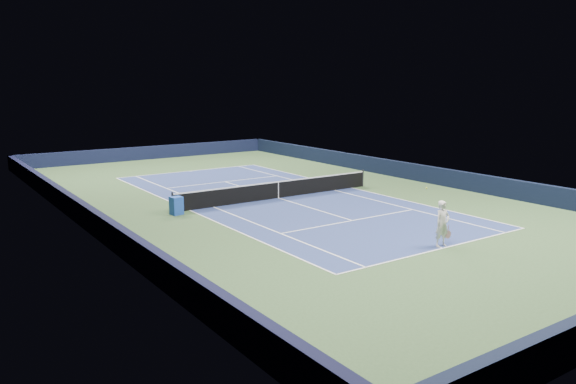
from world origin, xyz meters
TOP-DOWN VIEW (x-y plane):
  - ground at (0.00, 0.00)m, footprint 40.00×40.00m
  - wall_far at (0.00, 19.82)m, footprint 22.00×0.35m
  - wall_right at (10.82, 0.00)m, footprint 0.35×40.00m
  - wall_left at (-10.82, 0.00)m, footprint 0.35×40.00m
  - court_surface at (0.00, 0.00)m, footprint 10.97×23.77m
  - baseline_far at (0.00, 11.88)m, footprint 10.97×0.08m
  - baseline_near at (0.00, -11.88)m, footprint 10.97×0.08m
  - sideline_doubles_right at (5.49, 0.00)m, footprint 0.08×23.77m
  - sideline_doubles_left at (-5.49, 0.00)m, footprint 0.08×23.77m
  - sideline_singles_right at (4.12, 0.00)m, footprint 0.08×23.77m
  - sideline_singles_left at (-4.12, 0.00)m, footprint 0.08×23.77m
  - service_line_far at (0.00, 6.40)m, footprint 8.23×0.08m
  - service_line_near at (0.00, -6.40)m, footprint 8.23×0.08m
  - center_service_line at (0.00, 0.00)m, footprint 0.08×12.80m
  - center_mark_far at (0.00, 11.73)m, footprint 0.08×0.30m
  - center_mark_near at (0.00, -11.73)m, footprint 0.08×0.30m
  - tennis_net at (0.00, 0.00)m, footprint 12.90×0.10m
  - sponsor_cube at (-6.40, -0.46)m, footprint 0.64×0.58m
  - tennis_player at (0.15, -11.67)m, footprint 0.84×1.28m

SIDE VIEW (x-z plane):
  - ground at x=0.00m, z-range 0.00..0.00m
  - court_surface at x=0.00m, z-range 0.00..0.01m
  - baseline_far at x=0.00m, z-range 0.01..0.01m
  - baseline_near at x=0.00m, z-range 0.01..0.01m
  - sideline_doubles_right at x=5.49m, z-range 0.01..0.01m
  - sideline_doubles_left at x=-5.49m, z-range 0.01..0.01m
  - sideline_singles_right at x=4.12m, z-range 0.01..0.01m
  - sideline_singles_left at x=-4.12m, z-range 0.01..0.01m
  - service_line_far at x=0.00m, z-range 0.01..0.01m
  - service_line_near at x=0.00m, z-range 0.01..0.01m
  - center_service_line at x=0.00m, z-range 0.01..0.01m
  - center_mark_far at x=0.00m, z-range 0.01..0.01m
  - center_mark_near at x=0.00m, z-range 0.01..0.01m
  - sponsor_cube at x=-6.40m, z-range 0.00..0.90m
  - tennis_net at x=0.00m, z-range -0.03..1.04m
  - wall_far at x=0.00m, z-range 0.00..1.10m
  - wall_right at x=10.82m, z-range 0.00..1.10m
  - wall_left at x=-10.82m, z-range 0.00..1.10m
  - tennis_player at x=0.15m, z-range -0.19..2.07m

